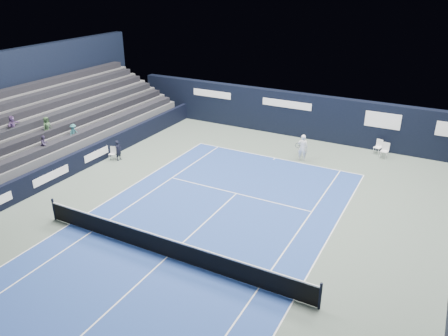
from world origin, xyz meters
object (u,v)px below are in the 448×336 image
object	(u,v)px
folding_chair_back_b	(385,149)
line_judge_chair	(113,152)
tennis_net	(167,247)
folding_chair_back_a	(379,144)
tennis_player	(303,148)

from	to	relation	value
folding_chair_back_b	line_judge_chair	distance (m)	17.05
folding_chair_back_b	tennis_net	size ratio (longest dim) A/B	0.08
folding_chair_back_a	tennis_net	world-z (taller)	tennis_net
line_judge_chair	tennis_player	xyz separation A→B (m)	(10.46, 5.42, 0.37)
line_judge_chair	tennis_net	distance (m)	11.28
line_judge_chair	tennis_player	world-z (taller)	tennis_player
line_judge_chair	tennis_player	distance (m)	11.79
folding_chair_back_b	tennis_net	xyz separation A→B (m)	(-6.03, -15.17, -0.06)
folding_chair_back_b	tennis_player	size ratio (longest dim) A/B	0.59
folding_chair_back_a	line_judge_chair	world-z (taller)	folding_chair_back_a
folding_chair_back_a	folding_chair_back_b	size ratio (longest dim) A/B	0.94
folding_chair_back_b	line_judge_chair	xyz separation A→B (m)	(-14.93, -8.24, -0.09)
folding_chair_back_b	tennis_player	world-z (taller)	tennis_player
folding_chair_back_a	tennis_net	xyz separation A→B (m)	(-5.55, -15.76, -0.11)
tennis_net	line_judge_chair	bearing A→B (deg)	142.05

